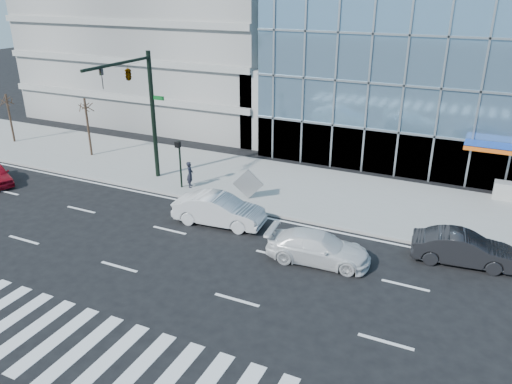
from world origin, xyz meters
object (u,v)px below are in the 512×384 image
white_suv (318,248)px  white_sedan (219,210)px  pedestrian (190,174)px  dark_sedan (463,248)px  street_tree_near (85,106)px  street_tree_far (7,101)px  traffic_signal (136,88)px  ped_signal_post (179,157)px  tilted_panel (248,184)px

white_suv → white_sedan: 6.18m
pedestrian → dark_sedan: bearing=-120.7°
street_tree_near → dark_sedan: (25.96, -4.50, -3.04)m
pedestrian → street_tree_far: bearing=60.4°
traffic_signal → ped_signal_post: size_ratio=2.67×
street_tree_near → white_suv: size_ratio=0.89×
traffic_signal → pedestrian: (2.97, 0.71, -5.19)m
traffic_signal → white_sedan: 9.21m
ped_signal_post → tilted_panel: ped_signal_post is taller
ped_signal_post → street_tree_near: (-9.50, 2.56, 1.64)m
traffic_signal → white_suv: 14.69m
traffic_signal → white_sedan: bearing=-21.7°
white_suv → street_tree_far: bearing=70.2°
traffic_signal → dark_sedan: traffic_signal is taller
dark_sedan → tilted_panel: bearing=72.9°
street_tree_near → white_sedan: (13.96, -5.70, -2.98)m
traffic_signal → street_tree_far: bearing=168.9°
pedestrian → ped_signal_post: bearing=102.9°
pedestrian → tilted_panel: tilted_panel is taller
white_sedan → tilted_panel: tilted_panel is taller
white_suv → street_tree_near: bearing=64.8°
pedestrian → traffic_signal: bearing=80.9°
ped_signal_post → white_suv: (10.46, -4.61, -1.45)m
traffic_signal → dark_sedan: (18.96, -1.57, -5.42)m
pedestrian → tilted_panel: bearing=-114.1°
white_sedan → dark_sedan: size_ratio=1.08×
street_tree_near → street_tree_far: street_tree_near is taller
street_tree_near → white_sedan: street_tree_near is taller
traffic_signal → white_sedan: (6.96, -2.77, -5.36)m
traffic_signal → street_tree_near: (-7.00, 2.93, -2.39)m
street_tree_far → white_sedan: size_ratio=0.79×
ped_signal_post → tilted_panel: 4.66m
white_sedan → ped_signal_post: bearing=49.6°
street_tree_far → white_suv: bearing=-14.4°
street_tree_far → dark_sedan: bearing=-7.5°
white_sedan → traffic_signal: bearing=63.0°
ped_signal_post → white_suv: size_ratio=0.63×
traffic_signal → tilted_panel: traffic_signal is taller
ped_signal_post → street_tree_far: size_ratio=0.78×
street_tree_near → dark_sedan: street_tree_near is taller
white_sedan → tilted_panel: 3.38m
street_tree_far → white_suv: size_ratio=0.81×
ped_signal_post → street_tree_near: bearing=164.9°
tilted_panel → white_suv: bearing=-57.4°
white_sedan → street_tree_far: bearing=70.2°
white_suv → tilted_panel: 7.66m
tilted_panel → ped_signal_post: bearing=164.6°
street_tree_near → white_suv: street_tree_near is taller
tilted_panel → white_sedan: bearing=-109.3°
dark_sedan → pedestrian: (-15.99, 2.28, 0.23)m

